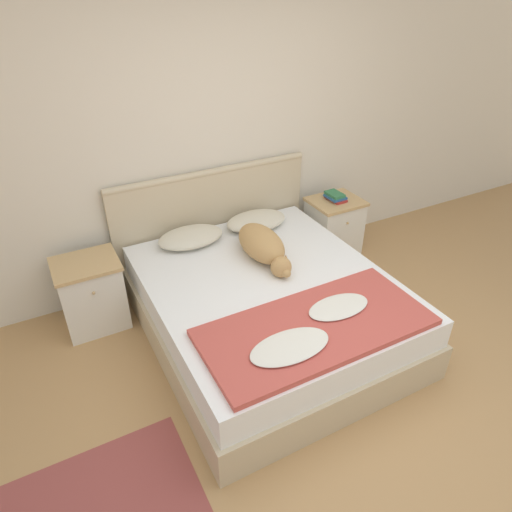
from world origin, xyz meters
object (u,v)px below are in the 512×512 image
at_px(book_stack, 335,197).
at_px(pillow_right, 256,221).
at_px(nightstand_right, 333,227).
at_px(dog, 263,245).
at_px(bed, 268,308).
at_px(pillow_left, 191,237).
at_px(nightstand_left, 92,294).

bearing_deg(book_stack, pillow_right, 179.68).
xyz_separation_m(nightstand_right, dog, (-1.05, -0.46, 0.33)).
bearing_deg(pillow_right, book_stack, -0.32).
bearing_deg(bed, pillow_left, 111.69).
distance_m(dog, book_stack, 1.14).
bearing_deg(pillow_left, pillow_right, 0.00).
bearing_deg(dog, nightstand_left, 160.15).
distance_m(bed, dog, 0.49).
bearing_deg(pillow_right, nightstand_right, -1.16).
bearing_deg(pillow_left, bed, -68.31).
relative_size(bed, book_stack, 9.79).
distance_m(nightstand_left, dog, 1.39).
bearing_deg(dog, book_stack, 24.33).
xyz_separation_m(nightstand_right, pillow_right, (-0.85, 0.02, 0.27)).
bearing_deg(nightstand_right, bed, -146.94).
bearing_deg(dog, nightstand_right, 23.66).
xyz_separation_m(nightstand_left, book_stack, (2.31, 0.01, 0.32)).
bearing_deg(book_stack, dog, -155.67).
bearing_deg(nightstand_right, pillow_left, 179.32).
relative_size(nightstand_left, pillow_left, 1.06).
distance_m(bed, pillow_right, 0.89).
relative_size(nightstand_left, pillow_right, 1.06).
bearing_deg(bed, pillow_right, 68.31).
distance_m(bed, nightstand_right, 1.38).
bearing_deg(nightstand_left, nightstand_right, 0.00).
relative_size(nightstand_left, dog, 0.76).
relative_size(bed, nightstand_right, 3.43).
height_order(dog, book_stack, dog).
bearing_deg(dog, pillow_right, 67.72).
height_order(pillow_right, book_stack, book_stack).
distance_m(bed, book_stack, 1.43).
relative_size(bed, pillow_right, 3.64).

